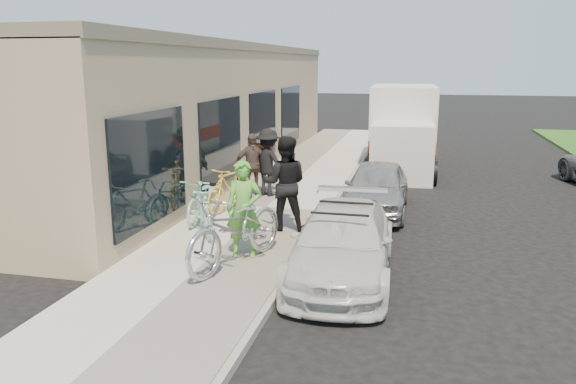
{
  "coord_description": "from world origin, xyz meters",
  "views": [
    {
      "loc": [
        1.63,
        -9.86,
        3.59
      ],
      "look_at": [
        -0.95,
        0.93,
        1.05
      ],
      "focal_mm": 35.0,
      "sensor_mm": 36.0,
      "label": 1
    }
  ],
  "objects_px": {
    "cruiser_bike_b": "(203,199)",
    "cruiser_bike_c": "(231,188)",
    "bike_rack": "(240,185)",
    "sandwich_board": "(261,158)",
    "bystander_b": "(252,165)",
    "bystander_a": "(268,162)",
    "sedan_silver": "(377,187)",
    "man_standing": "(285,183)",
    "cruiser_bike_a": "(203,209)",
    "woman_rider": "(244,209)",
    "moving_truck": "(402,132)",
    "tandem_bike": "(237,228)",
    "sedan_white": "(343,243)"
  },
  "relations": [
    {
      "from": "sedan_white",
      "to": "tandem_bike",
      "type": "relative_size",
      "value": 1.65
    },
    {
      "from": "moving_truck",
      "to": "man_standing",
      "type": "distance_m",
      "value": 8.93
    },
    {
      "from": "woman_rider",
      "to": "cruiser_bike_b",
      "type": "xyz_separation_m",
      "value": [
        -1.63,
        2.08,
        -0.39
      ]
    },
    {
      "from": "cruiser_bike_a",
      "to": "cruiser_bike_c",
      "type": "distance_m",
      "value": 1.96
    },
    {
      "from": "cruiser_bike_b",
      "to": "bystander_a",
      "type": "relative_size",
      "value": 1.06
    },
    {
      "from": "sedan_white",
      "to": "cruiser_bike_a",
      "type": "xyz_separation_m",
      "value": [
        -3.09,
        1.32,
        0.07
      ]
    },
    {
      "from": "moving_truck",
      "to": "cruiser_bike_b",
      "type": "bearing_deg",
      "value": -117.55
    },
    {
      "from": "tandem_bike",
      "to": "man_standing",
      "type": "xyz_separation_m",
      "value": [
        0.28,
        2.33,
        0.33
      ]
    },
    {
      "from": "bike_rack",
      "to": "tandem_bike",
      "type": "bearing_deg",
      "value": -72.53
    },
    {
      "from": "woman_rider",
      "to": "cruiser_bike_b",
      "type": "distance_m",
      "value": 2.67
    },
    {
      "from": "sedan_silver",
      "to": "man_standing",
      "type": "relative_size",
      "value": 1.84
    },
    {
      "from": "sandwich_board",
      "to": "cruiser_bike_b",
      "type": "relative_size",
      "value": 0.49
    },
    {
      "from": "sedan_white",
      "to": "cruiser_bike_a",
      "type": "bearing_deg",
      "value": 154.3
    },
    {
      "from": "moving_truck",
      "to": "woman_rider",
      "type": "xyz_separation_m",
      "value": [
        -2.39,
        -10.53,
        -0.22
      ]
    },
    {
      "from": "man_standing",
      "to": "cruiser_bike_b",
      "type": "distance_m",
      "value": 2.01
    },
    {
      "from": "man_standing",
      "to": "bystander_a",
      "type": "bearing_deg",
      "value": -76.65
    },
    {
      "from": "sedan_white",
      "to": "man_standing",
      "type": "distance_m",
      "value": 2.6
    },
    {
      "from": "bystander_b",
      "to": "bystander_a",
      "type": "bearing_deg",
      "value": 0.59
    },
    {
      "from": "bike_rack",
      "to": "man_standing",
      "type": "relative_size",
      "value": 0.39
    },
    {
      "from": "sandwich_board",
      "to": "bystander_a",
      "type": "xyz_separation_m",
      "value": [
        1.06,
        -3.02,
        0.42
      ]
    },
    {
      "from": "tandem_bike",
      "to": "cruiser_bike_b",
      "type": "xyz_separation_m",
      "value": [
        -1.65,
        2.57,
        -0.17
      ]
    },
    {
      "from": "bike_rack",
      "to": "sedan_silver",
      "type": "distance_m",
      "value": 3.39
    },
    {
      "from": "tandem_bike",
      "to": "cruiser_bike_c",
      "type": "bearing_deg",
      "value": 129.61
    },
    {
      "from": "sedan_white",
      "to": "cruiser_bike_a",
      "type": "height_order",
      "value": "sedan_white"
    },
    {
      "from": "bystander_b",
      "to": "sandwich_board",
      "type": "bearing_deg",
      "value": 69.35
    },
    {
      "from": "bike_rack",
      "to": "sedan_white",
      "type": "relative_size",
      "value": 0.19
    },
    {
      "from": "sandwich_board",
      "to": "woman_rider",
      "type": "height_order",
      "value": "woman_rider"
    },
    {
      "from": "sandwich_board",
      "to": "sedan_silver",
      "type": "distance_m",
      "value": 5.33
    },
    {
      "from": "woman_rider",
      "to": "man_standing",
      "type": "relative_size",
      "value": 0.89
    },
    {
      "from": "sandwich_board",
      "to": "sedan_white",
      "type": "height_order",
      "value": "sedan_white"
    },
    {
      "from": "sandwich_board",
      "to": "woman_rider",
      "type": "xyz_separation_m",
      "value": [
        1.93,
        -7.82,
        0.41
      ]
    },
    {
      "from": "sedan_white",
      "to": "cruiser_bike_c",
      "type": "bearing_deg",
      "value": 131.42
    },
    {
      "from": "cruiser_bike_b",
      "to": "cruiser_bike_c",
      "type": "height_order",
      "value": "cruiser_bike_c"
    },
    {
      "from": "tandem_bike",
      "to": "cruiser_bike_a",
      "type": "distance_m",
      "value": 2.07
    },
    {
      "from": "sedan_silver",
      "to": "bystander_a",
      "type": "distance_m",
      "value": 2.99
    },
    {
      "from": "cruiser_bike_c",
      "to": "bystander_b",
      "type": "xyz_separation_m",
      "value": [
        0.09,
        1.46,
        0.29
      ]
    },
    {
      "from": "bystander_b",
      "to": "moving_truck",
      "type": "bearing_deg",
      "value": 26.21
    },
    {
      "from": "cruiser_bike_a",
      "to": "bystander_b",
      "type": "relative_size",
      "value": 1.03
    },
    {
      "from": "sandwich_board",
      "to": "sedan_silver",
      "type": "height_order",
      "value": "sedan_silver"
    },
    {
      "from": "cruiser_bike_c",
      "to": "bystander_a",
      "type": "bearing_deg",
      "value": 91.14
    },
    {
      "from": "tandem_bike",
      "to": "man_standing",
      "type": "bearing_deg",
      "value": 101.93
    },
    {
      "from": "tandem_bike",
      "to": "man_standing",
      "type": "height_order",
      "value": "man_standing"
    },
    {
      "from": "sedan_white",
      "to": "moving_truck",
      "type": "relative_size",
      "value": 0.72
    },
    {
      "from": "cruiser_bike_a",
      "to": "sedan_silver",
      "type": "bearing_deg",
      "value": 12.3
    },
    {
      "from": "bike_rack",
      "to": "sandwich_board",
      "type": "height_order",
      "value": "sandwich_board"
    },
    {
      "from": "man_standing",
      "to": "cruiser_bike_c",
      "type": "bearing_deg",
      "value": -45.58
    },
    {
      "from": "woman_rider",
      "to": "cruiser_bike_c",
      "type": "bearing_deg",
      "value": 102.81
    },
    {
      "from": "sedan_silver",
      "to": "woman_rider",
      "type": "relative_size",
      "value": 2.07
    },
    {
      "from": "sandwich_board",
      "to": "tandem_bike",
      "type": "relative_size",
      "value": 0.36
    },
    {
      "from": "sandwich_board",
      "to": "cruiser_bike_a",
      "type": "bearing_deg",
      "value": -70.57
    }
  ]
}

